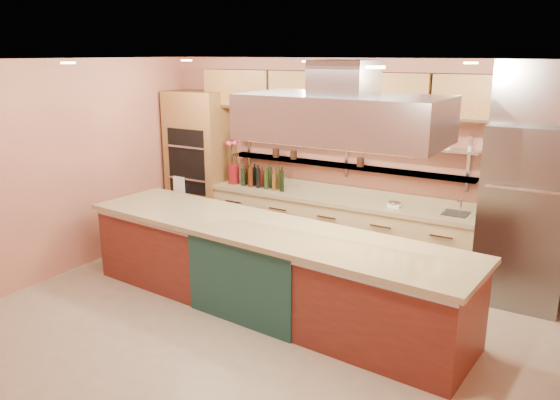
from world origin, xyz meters
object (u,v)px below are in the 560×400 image
Objects in this scene: kitchen_scale at (395,204)px; green_canister at (299,130)px; island at (266,268)px; flower_vase at (234,174)px; copper_kettle at (294,130)px; refrigerator at (525,216)px.

kitchen_scale is 0.91× the size of green_canister.
green_canister is (-0.65, 1.92, 1.31)m from island.
copper_kettle reaches higher than flower_vase.
island is at bearing -71.22° from green_canister.
kitchen_scale is 1.77m from green_canister.
refrigerator is 3.20m from green_canister.
refrigerator is 1.56m from kitchen_scale.
refrigerator is 13.26× the size of kitchen_scale.
island is 2.42m from green_canister.
flower_vase is 1.19m from copper_kettle.
refrigerator reaches higher than green_canister.
green_canister is at bearing 12.18° from flower_vase.
green_canister reaches higher than island.
copper_kettle is at bearing -168.63° from kitchen_scale.
green_canister is at bearing 0.00° from copper_kettle.
kitchen_scale is at bearing 179.63° from refrigerator.
kitchen_scale is (-1.56, 0.01, -0.08)m from refrigerator.
refrigerator is at bearing -0.14° from flower_vase.
copper_kettle reaches higher than island.
green_canister is (1.02, 0.22, 0.72)m from flower_vase.
kitchen_scale is 0.90× the size of copper_kettle.
refrigerator is 12.07× the size of green_canister.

